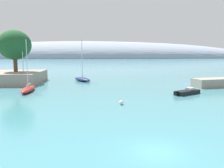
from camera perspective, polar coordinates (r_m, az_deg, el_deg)
water at (r=19.36m, az=10.37°, el=-15.27°), size 600.00×600.00×0.00m
shore_outcrop at (r=62.81m, az=-22.94°, el=1.42°), size 15.01×14.42×2.67m
tree_clump_shore at (r=62.35m, az=-21.79°, el=8.44°), size 7.71×7.71×9.77m
distant_ridge at (r=276.25m, az=-6.65°, el=6.05°), size 383.05×74.23×36.95m
sailboat_red_near_shore at (r=48.07m, az=-18.96°, el=-1.08°), size 2.17×8.08×9.65m
sailboat_navy_mid_mooring at (r=61.93m, az=-6.93°, el=1.18°), size 5.62×7.05×10.48m
sailboat_sand_outer_mooring at (r=59.80m, az=-19.87°, el=0.49°), size 6.07×7.92×8.03m
motorboat_black_outer at (r=44.82m, az=17.15°, el=-1.81°), size 5.34×4.48×1.10m
mooring_buoy_white at (r=34.60m, az=2.19°, el=-4.34°), size 0.63×0.63×0.63m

